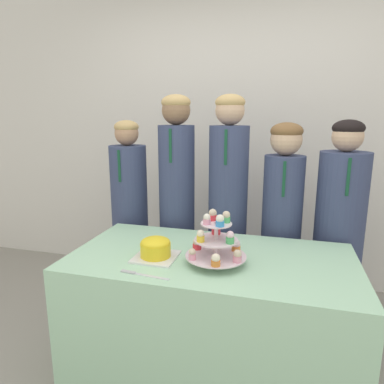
{
  "coord_description": "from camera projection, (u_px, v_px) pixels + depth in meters",
  "views": [
    {
      "loc": [
        0.35,
        -1.29,
        1.49
      ],
      "look_at": [
        -0.12,
        0.42,
        1.11
      ],
      "focal_mm": 32.0,
      "sensor_mm": 36.0,
      "label": 1
    }
  ],
  "objects": [
    {
      "name": "round_cake",
      "position": [
        156.0,
        248.0,
        1.78
      ],
      "size": [
        0.22,
        0.22,
        0.11
      ],
      "color": "white",
      "rests_on": "table"
    },
    {
      "name": "student_4",
      "position": [
        337.0,
        243.0,
        2.19
      ],
      "size": [
        0.3,
        0.31,
        1.48
      ],
      "color": "#384266",
      "rests_on": "ground_plane"
    },
    {
      "name": "cupcake_stand",
      "position": [
        216.0,
        241.0,
        1.7
      ],
      "size": [
        0.31,
        0.31,
        0.27
      ],
      "color": "silver",
      "rests_on": "table"
    },
    {
      "name": "table",
      "position": [
        211.0,
        321.0,
        1.9
      ],
      "size": [
        1.5,
        0.77,
        0.77
      ],
      "color": "#A8DBB2",
      "rests_on": "ground_plane"
    },
    {
      "name": "cake_knife",
      "position": [
        137.0,
        274.0,
        1.61
      ],
      "size": [
        0.25,
        0.04,
        0.01
      ],
      "rotation": [
        0.0,
        0.0,
        -0.1
      ],
      "color": "silver",
      "rests_on": "table"
    },
    {
      "name": "student_0",
      "position": [
        130.0,
        224.0,
        2.57
      ],
      "size": [
        0.27,
        0.27,
        1.47
      ],
      "color": "#384266",
      "rests_on": "ground_plane"
    },
    {
      "name": "student_3",
      "position": [
        281.0,
        235.0,
        2.28
      ],
      "size": [
        0.26,
        0.26,
        1.46
      ],
      "color": "#384266",
      "rests_on": "ground_plane"
    },
    {
      "name": "student_1",
      "position": [
        177.0,
        214.0,
        2.45
      ],
      "size": [
        0.25,
        0.26,
        1.64
      ],
      "color": "#384266",
      "rests_on": "ground_plane"
    },
    {
      "name": "wall_back",
      "position": [
        246.0,
        134.0,
        3.04
      ],
      "size": [
        9.0,
        0.06,
        2.7
      ],
      "color": "silver",
      "rests_on": "ground_plane"
    },
    {
      "name": "student_2",
      "position": [
        227.0,
        220.0,
        2.36
      ],
      "size": [
        0.26,
        0.27,
        1.64
      ],
      "color": "#384266",
      "rests_on": "ground_plane"
    }
  ]
}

